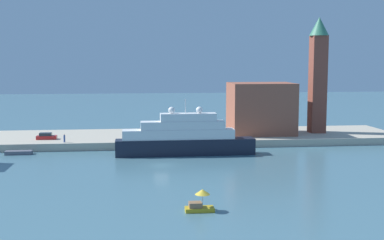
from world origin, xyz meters
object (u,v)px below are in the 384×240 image
Objects in this scene: large_yacht at (184,138)px; harbor_building at (261,108)px; mooring_bollard at (161,139)px; bell_tower at (318,71)px; person_figure at (64,138)px; parked_car at (46,136)px; small_motorboat at (200,202)px; work_barge at (19,153)px.

large_yacht is 1.89× the size of harbor_building.
large_yacht is 38.40× the size of mooring_bollard.
mooring_bollard is (-36.63, -8.54, -13.96)m from bell_tower.
bell_tower is at bearing 8.29° from person_figure.
large_yacht reaches higher than mooring_bollard.
parked_car is 6.24m from person_figure.
person_figure is at bearing 115.85° from small_motorboat.
mooring_bollard is at bearing -11.37° from parked_car.
small_motorboat is 2.08× the size of person_figure.
bell_tower is (13.46, 0.88, 8.52)m from harbor_building.
large_yacht is 9.02m from mooring_bollard.
bell_tower is (64.48, 12.34, 15.53)m from work_barge.
parked_car is (-47.15, -2.83, -5.20)m from harbor_building.
mooring_bollard is at bearing 116.61° from large_yacht.
person_figure is at bearing 26.79° from work_barge.
large_yacht is at bearing -7.46° from work_barge.
person_figure is at bearing -170.29° from harbor_building.
large_yacht is 38.70m from bell_tower.
parked_car is (-26.28, 49.80, 1.08)m from small_motorboat.
large_yacht is 32.25m from work_barge.
work_barge is 0.19× the size of bell_tower.
work_barge is at bearing -169.17° from bell_tower.
mooring_bollard is at bearing 92.92° from small_motorboat.
person_figure is (-56.29, -8.21, -13.53)m from bell_tower.
work_barge is 52.76m from harbor_building.
bell_tower reaches higher than person_figure.
mooring_bollard is (23.99, -4.82, -0.25)m from parked_car.
bell_tower is 15.70× the size of person_figure.
person_figure is (-21.96, 45.31, 1.27)m from small_motorboat.
mooring_bollard is (-2.29, 44.98, 0.84)m from small_motorboat.
small_motorboat is 56.97m from harbor_building.
parked_car is at bearing -176.50° from bell_tower.
small_motorboat is 45.05m from mooring_bollard.
harbor_building is at bearing 68.37° from small_motorboat.
work_barge is at bearing -114.13° from parked_car.
small_motorboat is at bearing -53.79° from work_barge.
bell_tower is at bearing 57.32° from small_motorboat.
work_barge is 0.36× the size of harbor_building.
harbor_building is at bearing 39.20° from large_yacht.
work_barge is 9.63m from parked_car.
small_motorboat is at bearing -92.63° from large_yacht.
bell_tower is 58.47m from person_figure.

